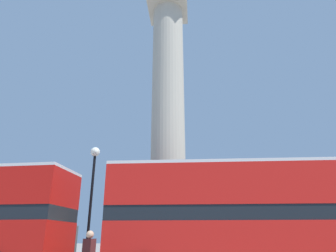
{
  "coord_description": "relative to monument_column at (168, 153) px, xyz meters",
  "views": [
    {
      "loc": [
        1.46,
        -17.92,
        1.5
      ],
      "look_at": [
        0.0,
        0.0,
        8.32
      ],
      "focal_mm": 32.0,
      "sensor_mm": 36.0,
      "label": 1
    }
  ],
  "objects": [
    {
      "name": "monument_column",
      "position": [
        0.0,
        0.0,
        0.0
      ],
      "size": [
        5.94,
        5.94,
        19.58
      ],
      "color": "#ADA593",
      "rests_on": "ground_plane"
    },
    {
      "name": "street_lamp",
      "position": [
        -3.82,
        -2.44,
        -2.55
      ],
      "size": [
        0.51,
        0.51,
        6.24
      ],
      "color": "black",
      "rests_on": "ground_plane"
    },
    {
      "name": "bus_a",
      "position": [
        3.37,
        -5.56,
        -4.11
      ],
      "size": [
        10.43,
        2.91,
        4.34
      ],
      "rotation": [
        0.0,
        0.0,
        0.01
      ],
      "color": "red",
      "rests_on": "ground_plane"
    },
    {
      "name": "equestrian_statue",
      "position": [
        -8.47,
        3.37,
        -4.89
      ],
      "size": [
        3.74,
        3.35,
        5.67
      ],
      "rotation": [
        0.0,
        0.0,
        -0.47
      ],
      "color": "#ADA593",
      "rests_on": "ground_plane"
    }
  ]
}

